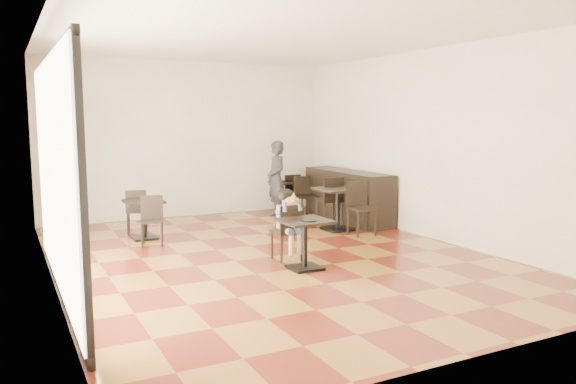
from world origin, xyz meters
TOP-DOWN VIEW (x-y plane):
  - floor at (0.00, 0.00)m, footprint 6.00×8.00m
  - ceiling at (0.00, 0.00)m, footprint 6.00×8.00m
  - wall_back at (0.00, 4.00)m, footprint 6.00×0.01m
  - wall_front at (0.00, -4.00)m, footprint 6.00×0.01m
  - wall_left at (-3.00, 0.00)m, footprint 0.01×8.00m
  - wall_right at (3.00, 0.00)m, footprint 0.01×8.00m
  - storefront_window at (-2.97, -0.50)m, footprint 0.04×4.50m
  - child_table at (0.11, -0.83)m, footprint 0.65×0.65m
  - child_chair at (0.11, -0.28)m, footprint 0.37×0.37m
  - child at (0.11, -0.28)m, footprint 0.37×0.52m
  - plate at (0.11, -0.93)m, footprint 0.23×0.23m
  - pizza_slice at (0.11, -0.47)m, footprint 0.24×0.18m
  - adult_patron at (1.56, 3.02)m, footprint 0.40×0.59m
  - cafe_table_mid at (1.93, 1.24)m, footprint 0.79×0.79m
  - cafe_table_left at (-1.39, 2.10)m, footprint 0.77×0.77m
  - cafe_table_back at (1.97, 3.32)m, footprint 0.68×0.68m
  - chair_mid_a at (2.09, 1.79)m, footprint 0.45×0.45m
  - chair_mid_b at (2.09, 0.69)m, footprint 0.45×0.45m
  - chair_left_a at (-1.39, 2.65)m, footprint 0.44×0.44m
  - chair_left_b at (-1.39, 1.55)m, footprint 0.44×0.44m
  - chair_back_a at (2.11, 3.50)m, footprint 0.39×0.39m
  - chair_back_b at (2.11, 2.77)m, footprint 0.39×0.39m
  - service_counter at (2.65, 2.00)m, footprint 0.60×2.40m

SIDE VIEW (x-z plane):
  - floor at x=0.00m, z-range -0.01..0.01m
  - cafe_table_left at x=-1.39m, z-range 0.00..0.66m
  - child_table at x=0.11m, z-range 0.00..0.68m
  - cafe_table_back at x=1.97m, z-range 0.00..0.69m
  - cafe_table_mid at x=1.93m, z-range 0.00..0.78m
  - chair_left_a at x=-1.39m, z-range 0.00..0.79m
  - chair_left_b at x=-1.39m, z-range 0.00..0.79m
  - child_chair at x=0.11m, z-range 0.00..0.82m
  - chair_back_a at x=2.11m, z-range 0.00..0.83m
  - chair_back_b at x=2.11m, z-range 0.00..0.83m
  - chair_mid_a at x=2.09m, z-range 0.00..0.93m
  - chair_mid_b at x=2.09m, z-range 0.00..0.93m
  - service_counter at x=2.65m, z-range 0.00..1.00m
  - child at x=0.11m, z-range 0.00..1.03m
  - plate at x=0.11m, z-range 0.68..0.70m
  - adult_patron at x=1.56m, z-range 0.00..1.58m
  - pizza_slice at x=0.11m, z-range 0.87..0.92m
  - storefront_window at x=-2.97m, z-range 0.10..2.70m
  - wall_back at x=0.00m, z-range 0.00..3.20m
  - wall_front at x=0.00m, z-range 0.00..3.20m
  - wall_left at x=-3.00m, z-range 0.00..3.20m
  - wall_right at x=3.00m, z-range 0.00..3.20m
  - ceiling at x=0.00m, z-range 3.20..3.21m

